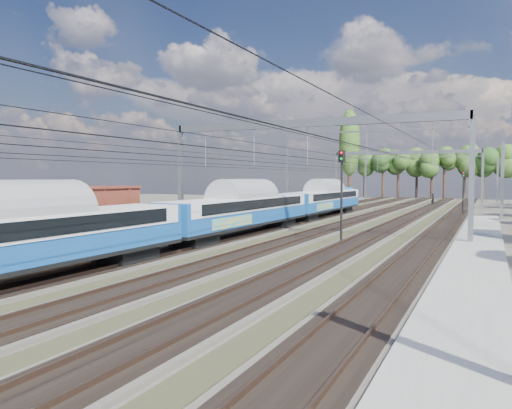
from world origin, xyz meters
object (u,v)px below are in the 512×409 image
at_px(freight_boxcar, 25,220).
at_px(signal_near, 342,186).
at_px(emu_train, 241,204).
at_px(signal_far, 463,188).
at_px(worker, 433,199).

xyz_separation_m(freight_boxcar, signal_near, (12.67, 14.40, 1.66)).
bearing_deg(freight_boxcar, emu_train, 74.04).
height_order(emu_train, signal_far, signal_far).
distance_m(emu_train, signal_far, 33.12).
bearing_deg(signal_far, emu_train, -134.88).
relative_size(freight_boxcar, worker, 7.58).
bearing_deg(signal_near, signal_far, 99.66).
relative_size(emu_train, signal_far, 11.80).
bearing_deg(freight_boxcar, signal_near, 48.65).
xyz_separation_m(freight_boxcar, signal_far, (18.71, 45.65, 0.98)).
distance_m(freight_boxcar, signal_near, 19.25).
xyz_separation_m(emu_train, worker, (8.46, 54.14, -1.54)).
relative_size(freight_boxcar, signal_near, 2.36).
height_order(freight_boxcar, signal_far, signal_far).
xyz_separation_m(emu_train, freight_boxcar, (-4.50, -15.75, -0.17)).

